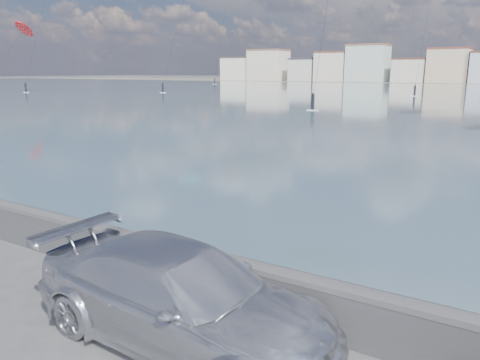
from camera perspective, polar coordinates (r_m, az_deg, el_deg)
name	(u,v)px	position (r m, az deg, el deg)	size (l,w,h in m)	color
ground	(60,351)	(8.65, -21.14, -18.87)	(700.00, 700.00, 0.00)	#333335
seawall	(167,262)	(10.01, -8.95, -9.83)	(400.00, 0.36, 1.08)	#28282B
car_silver	(181,296)	(8.06, -7.15, -13.88)	(2.28, 5.61, 1.63)	silver
kitesurfer_7	(24,30)	(111.12, -24.84, 16.29)	(9.49, 13.10, 14.69)	red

